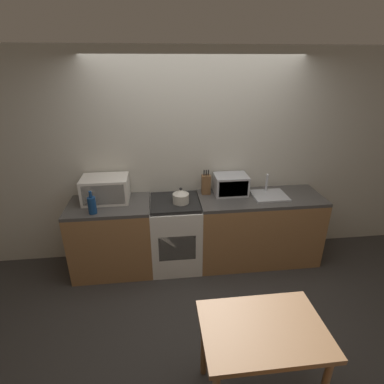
# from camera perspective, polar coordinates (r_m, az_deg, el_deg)

# --- Properties ---
(ground_plane) EXTENTS (16.00, 16.00, 0.00)m
(ground_plane) POSITION_cam_1_polar(r_m,az_deg,el_deg) (3.57, 2.67, -19.29)
(ground_plane) COLOR #33302D
(wall_back) EXTENTS (10.00, 0.06, 2.60)m
(wall_back) POSITION_cam_1_polar(r_m,az_deg,el_deg) (3.77, 0.62, 6.24)
(wall_back) COLOR beige
(wall_back) RESTS_ON ground_plane
(counter_left_run) EXTENTS (0.95, 0.62, 0.90)m
(counter_left_run) POSITION_cam_1_polar(r_m,az_deg,el_deg) (3.83, -14.91, -8.32)
(counter_left_run) COLOR olive
(counter_left_run) RESTS_ON ground_plane
(counter_right_run) EXTENTS (1.53, 0.62, 0.90)m
(counter_right_run) POSITION_cam_1_polar(r_m,az_deg,el_deg) (3.98, 12.41, -6.75)
(counter_right_run) COLOR olive
(counter_right_run) RESTS_ON ground_plane
(stove_range) EXTENTS (0.60, 0.62, 0.90)m
(stove_range) POSITION_cam_1_polar(r_m,az_deg,el_deg) (3.79, -3.16, -7.91)
(stove_range) COLOR silver
(stove_range) RESTS_ON ground_plane
(kettle) EXTENTS (0.19, 0.19, 0.19)m
(kettle) POSITION_cam_1_polar(r_m,az_deg,el_deg) (3.49, -2.14, -0.83)
(kettle) COLOR beige
(kettle) RESTS_ON stove_range
(microwave) EXTENTS (0.53, 0.36, 0.30)m
(microwave) POSITION_cam_1_polar(r_m,az_deg,el_deg) (3.66, -16.14, 0.52)
(microwave) COLOR silver
(microwave) RESTS_ON counter_left_run
(bottle) EXTENTS (0.09, 0.09, 0.26)m
(bottle) POSITION_cam_1_polar(r_m,az_deg,el_deg) (3.42, -18.52, -2.33)
(bottle) COLOR navy
(bottle) RESTS_ON counter_left_run
(knife_block) EXTENTS (0.11, 0.09, 0.31)m
(knife_block) POSITION_cam_1_polar(r_m,az_deg,el_deg) (3.72, 2.68, 1.46)
(knife_block) COLOR brown
(knife_block) RESTS_ON counter_right_run
(toaster_oven) EXTENTS (0.41, 0.30, 0.24)m
(toaster_oven) POSITION_cam_1_polar(r_m,az_deg,el_deg) (3.75, 7.39, 1.43)
(toaster_oven) COLOR #ADAFB5
(toaster_oven) RESTS_ON counter_right_run
(sink_basin) EXTENTS (0.41, 0.36, 0.24)m
(sink_basin) POSITION_cam_1_polar(r_m,az_deg,el_deg) (3.81, 14.49, -0.50)
(sink_basin) COLOR #ADAFB5
(sink_basin) RESTS_ON counter_right_run
(dining_table) EXTENTS (0.87, 0.61, 0.74)m
(dining_table) POSITION_cam_1_polar(r_m,az_deg,el_deg) (2.41, 13.18, -25.58)
(dining_table) COLOR brown
(dining_table) RESTS_ON ground_plane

